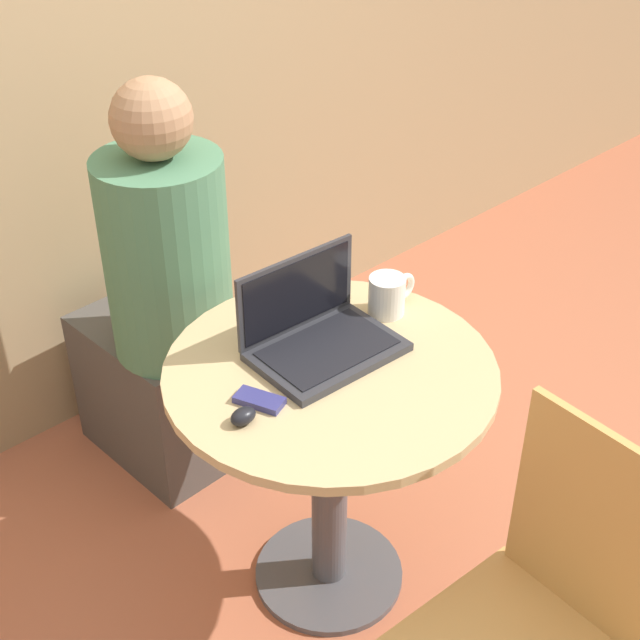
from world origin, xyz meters
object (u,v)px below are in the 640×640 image
cell_phone (259,400)px  chair_empty (539,633)px  person_seated (162,319)px  laptop (318,333)px

cell_phone → chair_empty: bearing=-78.8°
cell_phone → person_seated: (0.18, 0.67, -0.20)m
laptop → chair_empty: bearing=-97.5°
laptop → person_seated: (-0.05, 0.60, -0.24)m
cell_phone → person_seated: 0.72m
cell_phone → person_seated: bearing=74.7°
chair_empty → cell_phone: bearing=101.2°
laptop → person_seated: size_ratio=0.28×
chair_empty → person_seated: (0.05, 1.35, 0.05)m
laptop → chair_empty: 0.80m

